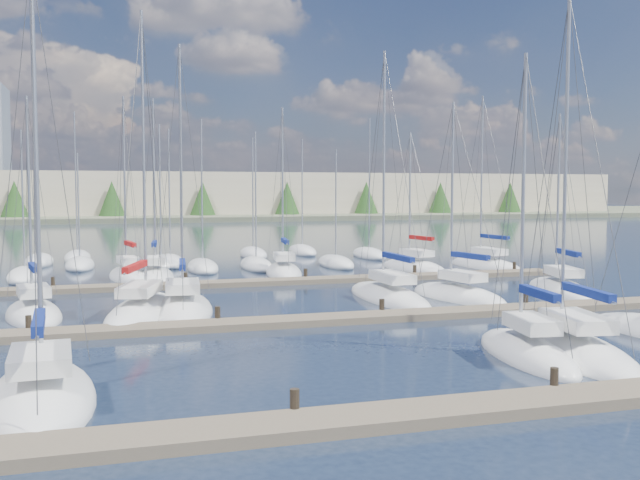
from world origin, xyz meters
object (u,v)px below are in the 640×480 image
object	(u,v)px
sailboat_k	(389,297)
sailboat_h	(34,314)
sailboat_e	(570,350)
sailboat_i	(142,311)
sailboat_r	(486,265)
sailboat_d	(527,353)
sailboat_j	(183,308)
sailboat_l	(458,296)
sailboat_m	(560,290)
sailboat_q	(414,268)
sailboat_c	(42,396)
sailboat_p	(284,272)
sailboat_n	(128,277)
sailboat_o	(155,276)

from	to	relation	value
sailboat_k	sailboat_h	xyz separation A→B (m)	(-18.49, -0.37, -0.00)
sailboat_k	sailboat_e	world-z (taller)	sailboat_k
sailboat_h	sailboat_k	bearing A→B (deg)	-9.45
sailboat_i	sailboat_r	bearing A→B (deg)	43.69
sailboat_d	sailboat_r	bearing A→B (deg)	71.41
sailboat_j	sailboat_i	bearing A→B (deg)	-165.10
sailboat_k	sailboat_l	world-z (taller)	sailboat_k
sailboat_m	sailboat_e	world-z (taller)	sailboat_e
sailboat_q	sailboat_e	xyz separation A→B (m)	(-6.06, -27.83, 0.01)
sailboat_q	sailboat_k	bearing A→B (deg)	-129.08
sailboat_h	sailboat_d	xyz separation A→B (m)	(18.12, -13.96, 0.01)
sailboat_c	sailboat_q	size ratio (longest dim) A/B	1.19
sailboat_q	sailboat_p	bearing A→B (deg)	170.69
sailboat_l	sailboat_j	xyz separation A→B (m)	(-15.34, 0.12, 0.00)
sailboat_p	sailboat_n	bearing A→B (deg)	-173.04
sailboat_k	sailboat_c	size ratio (longest dim) A/B	1.09
sailboat_j	sailboat_p	bearing A→B (deg)	63.79
sailboat_h	sailboat_p	size ratio (longest dim) A/B	0.88
sailboat_c	sailboat_p	world-z (taller)	sailboat_c
sailboat_l	sailboat_i	size ratio (longest dim) A/B	0.75
sailboat_c	sailboat_e	bearing A→B (deg)	-1.07
sailboat_k	sailboat_r	bearing A→B (deg)	43.49
sailboat_r	sailboat_m	bearing A→B (deg)	-107.63
sailboat_m	sailboat_d	bearing A→B (deg)	-115.21
sailboat_r	sailboat_c	world-z (taller)	sailboat_r
sailboat_p	sailboat_q	size ratio (longest dim) A/B	1.14
sailboat_k	sailboat_m	size ratio (longest dim) A/B	1.28
sailboat_o	sailboat_r	bearing A→B (deg)	5.63
sailboat_o	sailboat_d	size ratio (longest dim) A/B	1.11
sailboat_q	sailboat_e	size ratio (longest dim) A/B	0.80
sailboat_n	sailboat_i	world-z (taller)	sailboat_i
sailboat_l	sailboat_m	world-z (taller)	sailboat_l
sailboat_n	sailboat_e	xyz separation A→B (m)	(15.25, -27.90, -0.02)
sailboat_r	sailboat_i	world-z (taller)	sailboat_i
sailboat_r	sailboat_m	world-z (taller)	sailboat_r
sailboat_c	sailboat_m	world-z (taller)	sailboat_c
sailboat_o	sailboat_d	xyz separation A→B (m)	(11.57, -27.59, -0.00)
sailboat_l	sailboat_i	xyz separation A→B (m)	(-17.34, -0.22, 0.01)
sailboat_o	sailboat_j	bearing A→B (deg)	-82.35
sailboat_k	sailboat_p	xyz separation A→B (m)	(-2.78, 13.45, 0.00)
sailboat_n	sailboat_h	world-z (taller)	sailboat_n
sailboat_l	sailboat_p	bearing A→B (deg)	103.52
sailboat_n	sailboat_d	xyz separation A→B (m)	(13.37, -27.94, -0.01)
sailboat_c	sailboat_h	bearing A→B (deg)	92.73
sailboat_n	sailboat_e	distance (m)	31.80
sailboat_c	sailboat_j	xyz separation A→B (m)	(5.46, 14.42, 0.00)
sailboat_m	sailboat_o	bearing A→B (deg)	162.57
sailboat_h	sailboat_m	bearing A→B (deg)	-10.77
sailboat_m	sailboat_q	distance (m)	14.37
sailboat_n	sailboat_p	size ratio (longest dim) A/B	1.03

